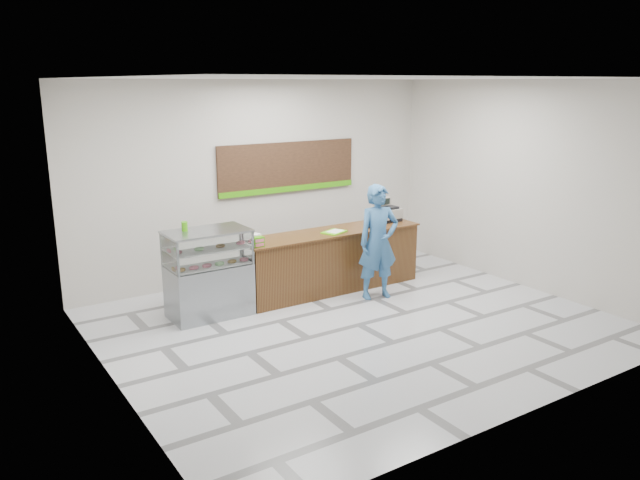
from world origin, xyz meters
TOP-DOWN VIEW (x-y plane):
  - floor at (0.00, 0.00)m, footprint 7.00×7.00m
  - back_wall at (0.00, 3.00)m, footprint 7.00×0.00m
  - ceiling at (0.00, 0.00)m, footprint 7.00×7.00m
  - sales_counter at (0.55, 1.55)m, footprint 3.26×0.76m
  - display_case at (-1.67, 1.55)m, footprint 1.22×0.72m
  - menu_board at (0.55, 2.96)m, footprint 2.80×0.06m
  - cash_register at (1.82, 1.69)m, footprint 0.45×0.47m
  - card_terminal at (1.21, 1.43)m, footprint 0.09×0.15m
  - serving_tray at (0.53, 1.44)m, footprint 0.47×0.41m
  - napkin_box at (-0.83, 1.64)m, footprint 0.17×0.17m
  - straw_cup at (-0.95, 1.67)m, footprint 0.08×0.08m
  - promo_box at (-0.95, 1.31)m, footprint 0.18×0.12m
  - donut_decal at (1.26, 1.44)m, footprint 0.18×0.18m
  - green_cup_left at (-1.94, 1.74)m, footprint 0.08×0.08m
  - green_cup_right at (-1.95, 1.69)m, footprint 0.09×0.09m
  - customer at (0.98, 0.83)m, footprint 0.77×0.59m

SIDE VIEW (x-z plane):
  - floor at x=0.00m, z-range 0.00..0.00m
  - sales_counter at x=0.55m, z-range 0.00..1.03m
  - display_case at x=-1.67m, z-range 0.01..1.34m
  - customer at x=0.98m, z-range 0.00..1.87m
  - donut_decal at x=1.26m, z-range 1.03..1.03m
  - serving_tray at x=0.53m, z-range 1.03..1.05m
  - card_terminal at x=1.21m, z-range 1.03..1.07m
  - napkin_box at x=-0.83m, z-range 1.03..1.15m
  - straw_cup at x=-0.95m, z-range 1.03..1.15m
  - promo_box at x=-0.95m, z-range 1.03..1.18m
  - cash_register at x=1.82m, z-range 0.98..1.38m
  - green_cup_left at x=-1.94m, z-range 1.33..1.46m
  - green_cup_right at x=-1.95m, z-range 1.33..1.47m
  - back_wall at x=0.00m, z-range -1.75..5.25m
  - menu_board at x=0.55m, z-range 1.48..2.38m
  - ceiling at x=0.00m, z-range 3.50..3.50m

